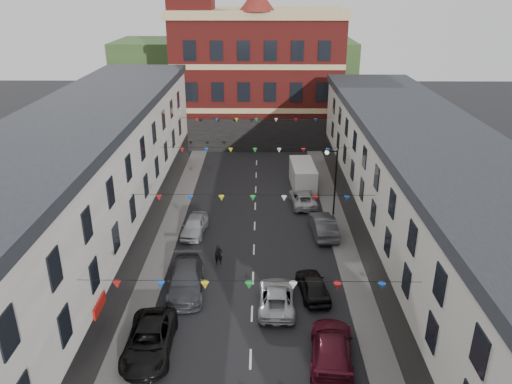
{
  "coord_description": "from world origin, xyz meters",
  "views": [
    {
      "loc": [
        0.53,
        -25.23,
        18.56
      ],
      "look_at": [
        0.15,
        8.89,
        4.36
      ],
      "focal_mm": 35.0,
      "sensor_mm": 36.0,
      "label": 1
    }
  ],
  "objects_px": {
    "car_left_c": "(149,341)",
    "pedestrian": "(219,255)",
    "street_lamp": "(333,174)",
    "car_left_e": "(195,225)",
    "car_right_c": "(332,348)",
    "car_right_d": "(313,285)",
    "car_right_f": "(303,198)",
    "white_van": "(303,176)",
    "car_left_d": "(186,279)",
    "moving_car": "(277,297)",
    "car_right_e": "(323,225)"
  },
  "relations": [
    {
      "from": "car_left_e",
      "to": "moving_car",
      "type": "relative_size",
      "value": 0.88
    },
    {
      "from": "car_right_c",
      "to": "car_right_e",
      "type": "bearing_deg",
      "value": -88.18
    },
    {
      "from": "car_left_d",
      "to": "car_right_d",
      "type": "xyz_separation_m",
      "value": [
        8.24,
        -0.45,
        -0.11
      ]
    },
    {
      "from": "car_right_f",
      "to": "pedestrian",
      "type": "bearing_deg",
      "value": 52.43
    },
    {
      "from": "car_right_f",
      "to": "moving_car",
      "type": "distance_m",
      "value": 15.85
    },
    {
      "from": "car_left_c",
      "to": "pedestrian",
      "type": "height_order",
      "value": "pedestrian"
    },
    {
      "from": "car_right_f",
      "to": "white_van",
      "type": "relative_size",
      "value": 0.83
    },
    {
      "from": "car_right_d",
      "to": "car_left_c",
      "type": "bearing_deg",
      "value": 22.58
    },
    {
      "from": "car_left_d",
      "to": "street_lamp",
      "type": "bearing_deg",
      "value": 41.78
    },
    {
      "from": "car_right_e",
      "to": "pedestrian",
      "type": "relative_size",
      "value": 3.15
    },
    {
      "from": "car_left_e",
      "to": "car_right_d",
      "type": "relative_size",
      "value": 1.02
    },
    {
      "from": "street_lamp",
      "to": "car_right_d",
      "type": "xyz_separation_m",
      "value": [
        -2.66,
        -11.93,
        -3.2
      ]
    },
    {
      "from": "car_left_c",
      "to": "car_left_d",
      "type": "bearing_deg",
      "value": 77.64
    },
    {
      "from": "street_lamp",
      "to": "car_right_c",
      "type": "xyz_separation_m",
      "value": [
        -2.25,
        -18.01,
        -3.11
      ]
    },
    {
      "from": "car_right_d",
      "to": "white_van",
      "type": "xyz_separation_m",
      "value": [
        0.73,
        18.53,
        0.52
      ]
    },
    {
      "from": "car_right_c",
      "to": "street_lamp",
      "type": "bearing_deg",
      "value": -90.59
    },
    {
      "from": "pedestrian",
      "to": "moving_car",
      "type": "bearing_deg",
      "value": -59.55
    },
    {
      "from": "car_right_c",
      "to": "car_right_e",
      "type": "height_order",
      "value": "car_right_e"
    },
    {
      "from": "car_left_e",
      "to": "car_right_e",
      "type": "height_order",
      "value": "car_right_e"
    },
    {
      "from": "moving_car",
      "to": "white_van",
      "type": "distance_m",
      "value": 20.05
    },
    {
      "from": "car_left_e",
      "to": "moving_car",
      "type": "bearing_deg",
      "value": -51.85
    },
    {
      "from": "car_left_d",
      "to": "pedestrian",
      "type": "xyz_separation_m",
      "value": [
        1.86,
        3.31,
        -0.04
      ]
    },
    {
      "from": "car_right_c",
      "to": "white_van",
      "type": "height_order",
      "value": "white_van"
    },
    {
      "from": "car_left_c",
      "to": "white_van",
      "type": "bearing_deg",
      "value": 65.72
    },
    {
      "from": "white_van",
      "to": "car_right_e",
      "type": "bearing_deg",
      "value": -87.81
    },
    {
      "from": "car_right_c",
      "to": "car_right_f",
      "type": "relative_size",
      "value": 1.18
    },
    {
      "from": "car_left_c",
      "to": "car_right_d",
      "type": "bearing_deg",
      "value": 29.04
    },
    {
      "from": "street_lamp",
      "to": "car_right_e",
      "type": "relative_size",
      "value": 1.23
    },
    {
      "from": "car_right_c",
      "to": "white_van",
      "type": "distance_m",
      "value": 24.61
    },
    {
      "from": "car_left_c",
      "to": "white_van",
      "type": "distance_m",
      "value": 26.1
    },
    {
      "from": "car_left_d",
      "to": "car_right_c",
      "type": "relative_size",
      "value": 1.03
    },
    {
      "from": "car_left_c",
      "to": "car_right_f",
      "type": "xyz_separation_m",
      "value": [
        9.82,
        19.85,
        -0.11
      ]
    },
    {
      "from": "car_left_c",
      "to": "car_left_d",
      "type": "xyz_separation_m",
      "value": [
        1.15,
        5.98,
        0.07
      ]
    },
    {
      "from": "car_left_c",
      "to": "car_right_e",
      "type": "xyz_separation_m",
      "value": [
        11.0,
        14.03,
        0.06
      ]
    },
    {
      "from": "car_left_c",
      "to": "car_right_f",
      "type": "bearing_deg",
      "value": 62.21
    },
    {
      "from": "car_right_d",
      "to": "car_left_e",
      "type": "bearing_deg",
      "value": -52.39
    },
    {
      "from": "street_lamp",
      "to": "car_left_c",
      "type": "xyz_separation_m",
      "value": [
        -12.05,
        -17.46,
        -3.16
      ]
    },
    {
      "from": "car_left_d",
      "to": "car_left_e",
      "type": "relative_size",
      "value": 1.32
    },
    {
      "from": "car_right_f",
      "to": "street_lamp",
      "type": "bearing_deg",
      "value": 128.2
    },
    {
      "from": "car_left_e",
      "to": "moving_car",
      "type": "distance_m",
      "value": 11.68
    },
    {
      "from": "car_left_c",
      "to": "street_lamp",
      "type": "bearing_deg",
      "value": 53.92
    },
    {
      "from": "street_lamp",
      "to": "car_right_c",
      "type": "height_order",
      "value": "street_lamp"
    },
    {
      "from": "car_right_f",
      "to": "car_right_c",
      "type": "bearing_deg",
      "value": 85.15
    },
    {
      "from": "street_lamp",
      "to": "moving_car",
      "type": "distance_m",
      "value": 14.5
    },
    {
      "from": "car_right_d",
      "to": "moving_car",
      "type": "height_order",
      "value": "car_right_d"
    },
    {
      "from": "car_right_d",
      "to": "car_right_f",
      "type": "bearing_deg",
      "value": -99.67
    },
    {
      "from": "street_lamp",
      "to": "car_left_c",
      "type": "distance_m",
      "value": 21.45
    },
    {
      "from": "car_left_e",
      "to": "white_van",
      "type": "relative_size",
      "value": 0.76
    },
    {
      "from": "street_lamp",
      "to": "car_left_e",
      "type": "bearing_deg",
      "value": -163.34
    },
    {
      "from": "car_left_d",
      "to": "moving_car",
      "type": "bearing_deg",
      "value": -21.04
    }
  ]
}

